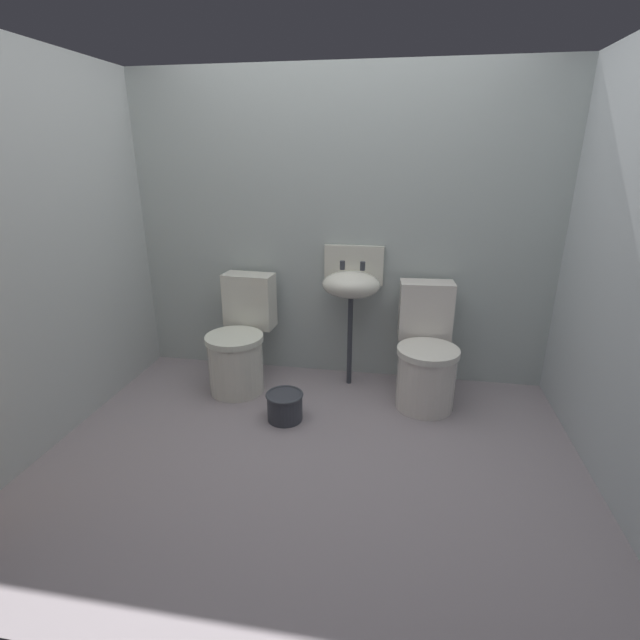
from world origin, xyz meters
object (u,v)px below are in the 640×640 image
(toilet_left, at_px, (240,344))
(sink, at_px, (352,283))
(toilet_right, at_px, (426,357))
(bucket, at_px, (285,406))

(toilet_left, relative_size, sink, 0.79)
(toilet_right, distance_m, bucket, 0.99)
(toilet_left, distance_m, sink, 0.90)
(toilet_right, xyz_separation_m, bucket, (-0.87, -0.40, -0.23))
(sink, xyz_separation_m, bucket, (-0.34, -0.59, -0.66))
(sink, relative_size, bucket, 4.15)
(toilet_left, distance_m, bucket, 0.63)
(sink, height_order, bucket, sink)
(bucket, bearing_deg, toilet_left, 136.20)
(bucket, bearing_deg, toilet_right, 24.90)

